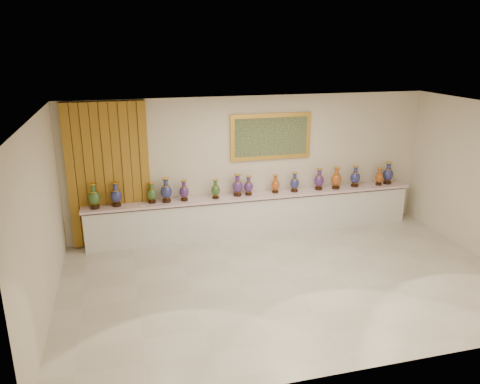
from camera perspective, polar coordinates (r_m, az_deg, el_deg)
The scene contains 19 objects.
ground at distance 8.56m, azimuth 6.14°, elevation -10.63°, with size 8.00×8.00×0.00m, color beige.
room at distance 9.77m, azimuth -12.51°, elevation 2.78°, with size 8.00×8.00×8.00m.
counter at distance 10.34m, azimuth 1.82°, elevation -2.74°, with size 7.28×0.48×0.90m.
vase_0 at distance 9.70m, azimuth -17.37°, elevation -0.63°, with size 0.30×0.30×0.51m.
vase_1 at distance 9.72m, azimuth -14.87°, elevation -0.42°, with size 0.24×0.24×0.50m.
vase_2 at distance 9.76m, azimuth -10.70°, elevation -0.23°, with size 0.22×0.22×0.43m.
vase_3 at distance 9.75m, azimuth -8.99°, elevation 0.09°, with size 0.25×0.25×0.52m.
vase_4 at distance 9.80m, azimuth -6.83°, elevation 0.06°, with size 0.22×0.22×0.44m.
vase_5 at distance 9.88m, azimuth -3.00°, elevation 0.25°, with size 0.22×0.22×0.42m.
vase_6 at distance 10.03m, azimuth -0.31°, elevation 0.72°, with size 0.29×0.29×0.48m.
vase_7 at distance 10.09m, azimuth 1.05°, elevation 0.68°, with size 0.25×0.25×0.43m.
vase_8 at distance 10.28m, azimuth 4.33°, elevation 0.89°, with size 0.21×0.21×0.40m.
vase_9 at distance 10.39m, azimuth 6.67°, elevation 1.09°, with size 0.22×0.22×0.44m.
vase_10 at distance 10.61m, azimuth 9.61°, elevation 1.42°, with size 0.28×0.28×0.48m.
vase_11 at distance 10.75m, azimuth 11.65°, elevation 1.56°, with size 0.26×0.26×0.50m.
vase_12 at distance 11.01m, azimuth 13.86°, elevation 1.75°, with size 0.24×0.24×0.48m.
vase_13 at distance 11.28m, azimuth 16.61°, elevation 1.73°, with size 0.25×0.25×0.41m.
vase_14 at distance 11.43m, azimuth 17.61°, elevation 2.09°, with size 0.27×0.27×0.51m.
label_card at distance 9.68m, azimuth -11.78°, elevation -1.64°, with size 0.10×0.06×0.00m, color white.
Camera 1 is at (-2.76, -7.02, 4.05)m, focal length 35.00 mm.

